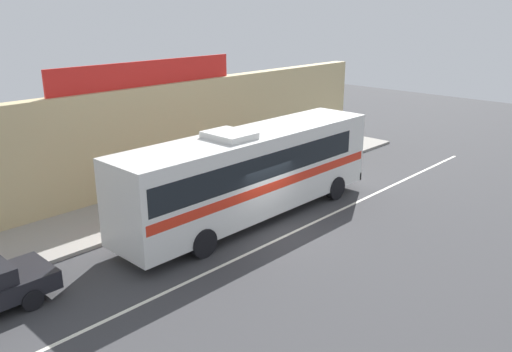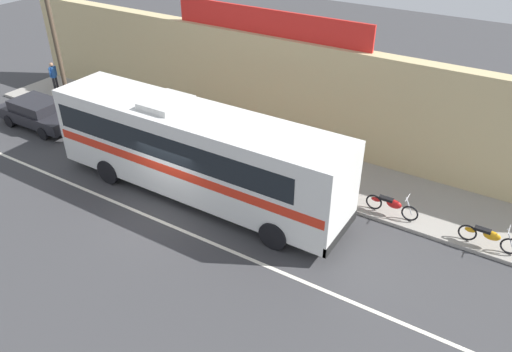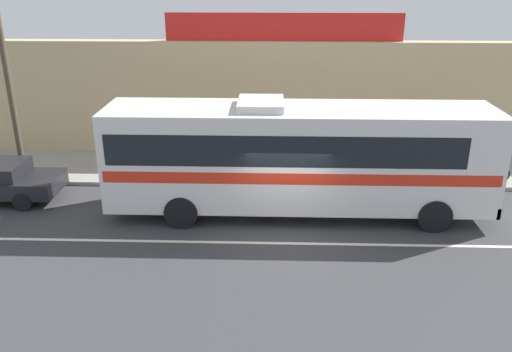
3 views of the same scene
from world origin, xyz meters
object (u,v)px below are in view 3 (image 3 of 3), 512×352
intercity_bus (296,154)px  utility_pole (8,77)px  motorcycle_purple (413,170)px  motorcycle_black (483,172)px  pedestrian_far_left (208,146)px

intercity_bus → utility_pole: utility_pole is taller
utility_pole → motorcycle_purple: bearing=0.9°
utility_pole → motorcycle_black: size_ratio=3.78×
utility_pole → motorcycle_purple: size_ratio=4.08×
motorcycle_black → pedestrian_far_left: (-10.25, 1.10, 0.52)m
utility_pole → pedestrian_far_left: utility_pole is taller
pedestrian_far_left → motorcycle_black: bearing=-6.1°
utility_pole → pedestrian_far_left: 7.53m
motorcycle_black → motorcycle_purple: bearing=178.3°
intercity_bus → pedestrian_far_left: (-3.26, 3.64, -0.99)m
motorcycle_purple → utility_pole: bearing=-179.1°
intercity_bus → pedestrian_far_left: bearing=131.9°
intercity_bus → motorcycle_black: (6.99, 2.55, -1.50)m
utility_pole → motorcycle_black: bearing=0.5°
utility_pole → motorcycle_purple: (14.57, 0.23, -3.43)m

